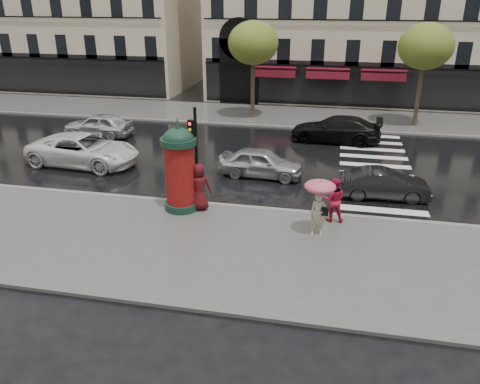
% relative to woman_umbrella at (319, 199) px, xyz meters
% --- Properties ---
extents(ground, '(160.00, 160.00, 0.00)m').
position_rel_woman_umbrella_xyz_m(ground, '(-3.42, -1.14, -1.54)').
color(ground, black).
rests_on(ground, ground).
extents(near_sidewalk, '(90.00, 7.00, 0.12)m').
position_rel_woman_umbrella_xyz_m(near_sidewalk, '(-3.42, -1.64, -1.48)').
color(near_sidewalk, '#474744').
rests_on(near_sidewalk, ground).
extents(far_sidewalk, '(90.00, 6.00, 0.12)m').
position_rel_woman_umbrella_xyz_m(far_sidewalk, '(-3.42, 17.86, -1.48)').
color(far_sidewalk, '#474744').
rests_on(far_sidewalk, ground).
extents(near_kerb, '(90.00, 0.25, 0.14)m').
position_rel_woman_umbrella_xyz_m(near_kerb, '(-3.42, 1.86, -1.47)').
color(near_kerb, slate).
rests_on(near_kerb, ground).
extents(far_kerb, '(90.00, 0.25, 0.14)m').
position_rel_woman_umbrella_xyz_m(far_kerb, '(-3.42, 14.86, -1.47)').
color(far_kerb, slate).
rests_on(far_kerb, ground).
extents(zebra_crossing, '(3.60, 11.75, 0.01)m').
position_rel_woman_umbrella_xyz_m(zebra_crossing, '(2.58, 8.46, -1.54)').
color(zebra_crossing, silver).
rests_on(zebra_crossing, ground).
extents(tree_far_left, '(3.40, 3.40, 6.64)m').
position_rel_woman_umbrella_xyz_m(tree_far_left, '(-5.42, 16.86, 3.63)').
color(tree_far_left, '#38281C').
rests_on(tree_far_left, ground).
extents(tree_far_right, '(3.40, 3.40, 6.64)m').
position_rel_woman_umbrella_xyz_m(tree_far_right, '(5.58, 16.86, 3.63)').
color(tree_far_right, '#38281C').
rests_on(tree_far_right, ground).
extents(woman_umbrella, '(1.12, 1.12, 2.16)m').
position_rel_woman_umbrella_xyz_m(woman_umbrella, '(0.00, 0.00, 0.00)').
color(woman_umbrella, '#C0B69E').
rests_on(woman_umbrella, near_sidewalk).
extents(woman_red, '(0.91, 0.74, 1.76)m').
position_rel_woman_umbrella_xyz_m(woman_red, '(0.52, 1.26, -0.54)').
color(woman_red, '#B21536').
rests_on(woman_red, near_sidewalk).
extents(man_burgundy, '(1.04, 0.76, 1.95)m').
position_rel_woman_umbrella_xyz_m(man_burgundy, '(-4.80, 1.26, -0.45)').
color(man_burgundy, '#490E13').
rests_on(man_burgundy, near_sidewalk).
extents(morris_column, '(1.42, 1.42, 3.82)m').
position_rel_woman_umbrella_xyz_m(morris_column, '(-5.55, 1.16, 0.41)').
color(morris_column, '#133123').
rests_on(morris_column, near_sidewalk).
extents(traffic_light, '(0.31, 0.41, 4.11)m').
position_rel_woman_umbrella_xyz_m(traffic_light, '(-5.03, 1.58, 1.07)').
color(traffic_light, black).
rests_on(traffic_light, near_sidewalk).
extents(car_silver, '(4.19, 1.93, 1.39)m').
position_rel_woman_umbrella_xyz_m(car_silver, '(-3.00, 5.76, -0.85)').
color(car_silver, '#B6B6BC').
rests_on(car_silver, ground).
extents(car_darkgrey, '(3.91, 1.57, 1.26)m').
position_rel_woman_umbrella_xyz_m(car_darkgrey, '(2.65, 4.24, -0.91)').
color(car_darkgrey, black).
rests_on(car_darkgrey, ground).
extents(car_white, '(5.92, 3.06, 1.60)m').
position_rel_woman_umbrella_xyz_m(car_white, '(-12.28, 5.56, -0.74)').
color(car_white, silver).
rests_on(car_white, ground).
extents(car_black, '(5.43, 2.53, 1.53)m').
position_rel_woman_umbrella_xyz_m(car_black, '(0.45, 12.40, -0.77)').
color(car_black, black).
rests_on(car_black, ground).
extents(car_far_silver, '(4.32, 1.80, 1.46)m').
position_rel_woman_umbrella_xyz_m(car_far_silver, '(-14.00, 10.54, -0.81)').
color(car_far_silver, silver).
rests_on(car_far_silver, ground).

